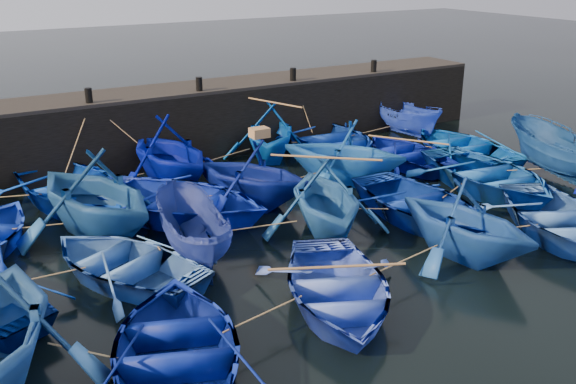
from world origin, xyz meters
TOP-DOWN VIEW (x-y plane):
  - ground at (0.00, 0.00)m, footprint 120.00×120.00m
  - quay_wall at (0.00, 10.50)m, footprint 26.00×2.50m
  - quay_top at (0.00, 10.50)m, footprint 26.00×2.50m
  - bollard_1 at (-4.00, 9.60)m, footprint 0.24×0.24m
  - bollard_2 at (0.00, 9.60)m, footprint 0.24×0.24m
  - bollard_3 at (4.00, 9.60)m, footprint 0.24×0.24m
  - bollard_4 at (8.00, 9.60)m, footprint 0.24×0.24m
  - boat_1 at (-5.36, 7.15)m, footprint 5.24×6.48m
  - boat_2 at (-2.10, 7.46)m, footprint 4.39×4.93m
  - boat_3 at (2.21, 8.24)m, footprint 5.28×5.44m
  - boat_4 at (4.56, 7.79)m, footprint 4.49×6.01m
  - boat_5 at (8.81, 8.18)m, footprint 1.65×4.04m
  - boat_7 at (-5.31, 4.50)m, footprint 5.50×5.94m
  - boat_8 at (-2.99, 4.47)m, footprint 6.71×7.03m
  - boat_9 at (-0.62, 4.35)m, footprint 5.12×5.32m
  - boat_10 at (3.04, 4.67)m, footprint 5.48×5.57m
  - boat_11 at (6.25, 5.16)m, footprint 3.40×4.56m
  - boat_12 at (8.39, 4.51)m, footprint 4.30×5.60m
  - boat_14 at (-5.45, 1.60)m, footprint 4.91×5.50m
  - boat_15 at (-3.62, 1.85)m, footprint 2.01×4.14m
  - boat_16 at (0.16, 1.48)m, footprint 4.74×5.08m
  - boat_17 at (3.03, 0.81)m, footprint 3.83×5.23m
  - boat_18 at (6.64, 1.61)m, footprint 4.62×5.99m
  - boat_19 at (9.57, 1.18)m, footprint 2.57×5.06m
  - boat_21 at (-5.68, -2.46)m, footprint 5.11×5.94m
  - boat_22 at (-1.86, -2.04)m, footprint 4.97×5.66m
  - boat_23 at (2.35, -1.61)m, footprint 4.03×4.49m
  - boat_24 at (5.57, -1.99)m, footprint 5.50×6.19m
  - wooden_crate at (-0.32, 4.35)m, footprint 0.54×0.42m
  - mooring_ropes at (-0.05, 4.87)m, footprint 18.26×12.00m
  - loose_oars at (1.69, 3.21)m, footprint 10.36×12.36m

SIDE VIEW (x-z plane):
  - ground at x=0.00m, z-range 0.00..0.00m
  - boat_11 at x=6.25m, z-range 0.00..0.91m
  - boat_14 at x=-5.45m, z-range 0.00..0.94m
  - boat_22 at x=-1.86m, z-range 0.00..0.98m
  - boat_21 at x=-5.68m, z-range 0.00..1.04m
  - boat_17 at x=3.03m, z-range 0.00..1.06m
  - boat_24 at x=5.57m, z-range 0.00..1.06m
  - boat_12 at x=8.39m, z-range 0.00..1.08m
  - boat_18 at x=6.64m, z-range 0.00..1.15m
  - boat_8 at x=-2.99m, z-range 0.00..1.19m
  - boat_1 at x=-5.36m, z-range 0.00..1.19m
  - boat_4 at x=4.56m, z-range 0.00..1.19m
  - boat_15 at x=-3.62m, z-range 0.00..1.54m
  - boat_5 at x=8.81m, z-range 0.00..1.54m
  - mooring_ropes at x=-0.05m, z-range -0.18..1.92m
  - boat_19 at x=9.57m, z-range 0.00..1.87m
  - boat_23 at x=2.35m, z-range 0.00..2.10m
  - boat_9 at x=-0.62m, z-range 0.00..2.15m
  - boat_16 at x=0.16m, z-range 0.00..2.17m
  - boat_3 at x=2.21m, z-range 0.00..2.19m
  - boat_10 at x=3.04m, z-range 0.00..2.22m
  - boat_2 at x=-2.10m, z-range 0.00..2.37m
  - quay_wall at x=0.00m, z-range 0.00..2.50m
  - boat_7 at x=-5.31m, z-range 0.00..2.58m
  - loose_oars at x=1.69m, z-range 0.92..2.26m
  - wooden_crate at x=-0.32m, z-range 2.15..2.44m
  - quay_top at x=0.00m, z-range 2.50..2.62m
  - bollard_1 at x=-4.00m, z-range 2.62..3.12m
  - bollard_2 at x=0.00m, z-range 2.62..3.12m
  - bollard_3 at x=4.00m, z-range 2.62..3.12m
  - bollard_4 at x=8.00m, z-range 2.62..3.12m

